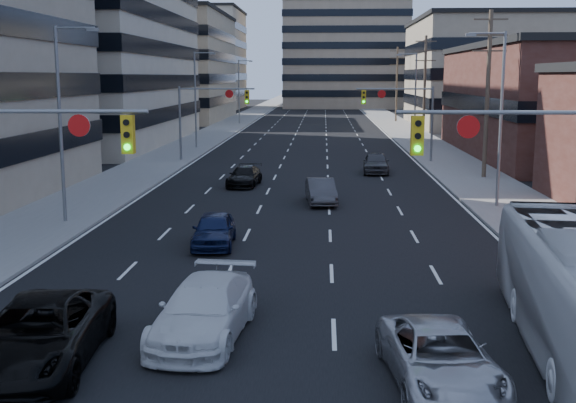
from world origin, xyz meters
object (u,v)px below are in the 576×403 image
Objects in this scene: black_pickup at (38,334)px; white_van at (205,310)px; silver_suv at (440,358)px; sedan_blue at (214,230)px.

black_pickup is 4.17m from white_van.
silver_suv is 1.19× the size of sedan_blue.
sedan_blue is (2.29, 12.37, -0.11)m from black_pickup.
white_van is 1.09× the size of silver_suv.
white_van is 6.32m from silver_suv.
black_pickup reaches higher than silver_suv.
silver_suv is at bearing -20.27° from white_van.
white_van is at bearing 26.49° from black_pickup.
black_pickup reaches higher than sedan_blue.
black_pickup is 9.32m from silver_suv.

